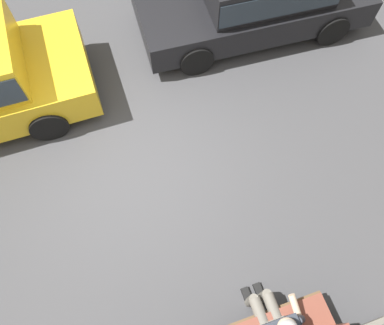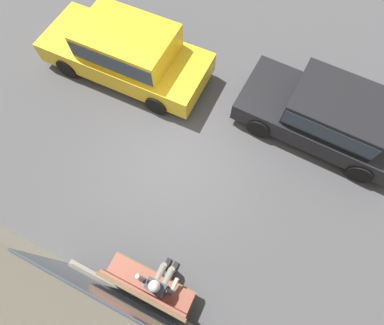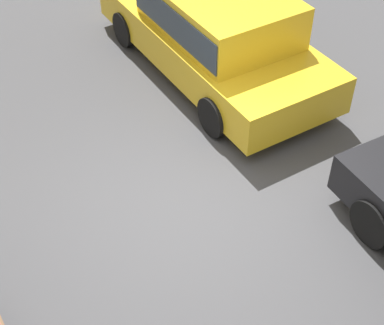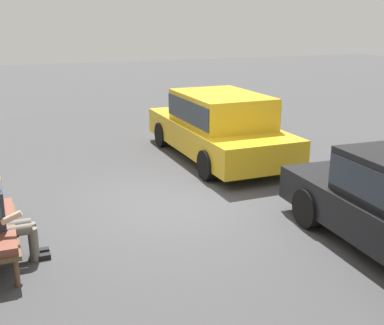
% 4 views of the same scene
% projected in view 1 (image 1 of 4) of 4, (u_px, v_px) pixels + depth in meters
% --- Properties ---
extents(ground_plane, '(60.00, 60.00, 0.00)m').
position_uv_depth(ground_plane, '(131.00, 177.00, 5.97)').
color(ground_plane, '#424244').
extents(person_on_phone, '(0.73, 0.74, 1.31)m').
position_uv_depth(person_on_phone, '(274.00, 321.00, 4.41)').
color(person_on_phone, '#6B665B').
rests_on(person_on_phone, ground_plane).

